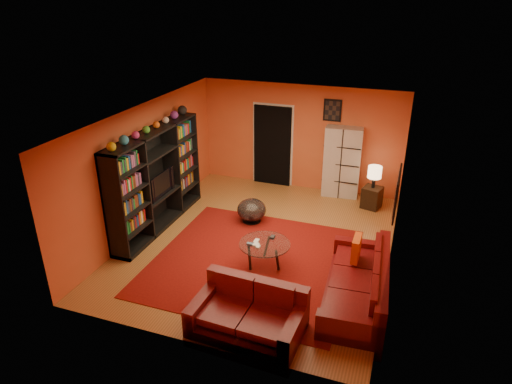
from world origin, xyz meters
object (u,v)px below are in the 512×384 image
(loveseat, at_px, (249,312))
(bowl_chair, at_px, (252,210))
(coffee_table, at_px, (265,246))
(side_table, at_px, (372,197))
(table_lamp, at_px, (375,173))
(tv, at_px, (159,184))
(sofa, at_px, (362,284))
(storage_cabinet, at_px, (342,162))
(entertainment_unit, at_px, (157,180))

(loveseat, xyz_separation_m, bowl_chair, (-1.13, 3.19, -0.00))
(coffee_table, distance_m, side_table, 3.51)
(side_table, relative_size, table_lamp, 0.97)
(tv, xyz_separation_m, side_table, (4.13, 2.39, -0.72))
(tv, distance_m, sofa, 4.56)
(loveseat, bearing_deg, side_table, -11.91)
(loveseat, bearing_deg, coffee_table, 13.50)
(bowl_chair, distance_m, side_table, 2.86)
(coffee_table, xyz_separation_m, storage_cabinet, (0.75, 3.56, 0.43))
(tv, relative_size, coffee_table, 0.93)
(tv, height_order, side_table, tv)
(tv, bearing_deg, table_lamp, -60.01)
(loveseat, xyz_separation_m, side_table, (1.25, 4.78, -0.03))
(sofa, bearing_deg, bowl_chair, 139.95)
(coffee_table, bearing_deg, loveseat, -79.21)
(tv, height_order, coffee_table, tv)
(coffee_table, relative_size, storage_cabinet, 0.54)
(entertainment_unit, bearing_deg, storage_cabinet, 39.71)
(tv, height_order, storage_cabinet, storage_cabinet)
(table_lamp, bearing_deg, loveseat, -104.62)
(entertainment_unit, height_order, tv, entertainment_unit)
(loveseat, bearing_deg, table_lamp, -11.91)
(loveseat, relative_size, side_table, 3.35)
(entertainment_unit, bearing_deg, side_table, 29.55)
(bowl_chair, xyz_separation_m, side_table, (2.38, 1.59, -0.03))
(coffee_table, height_order, side_table, side_table)
(loveseat, distance_m, coffee_table, 1.68)
(coffee_table, bearing_deg, tv, 163.73)
(tv, height_order, sofa, tv)
(bowl_chair, bearing_deg, table_lamp, 33.78)
(coffee_table, bearing_deg, side_table, 63.51)
(entertainment_unit, distance_m, bowl_chair, 2.11)
(loveseat, bearing_deg, sofa, -46.83)
(coffee_table, xyz_separation_m, table_lamp, (1.56, 3.13, 0.44))
(sofa, relative_size, table_lamp, 4.71)
(loveseat, height_order, table_lamp, table_lamp)
(loveseat, height_order, bowl_chair, loveseat)
(coffee_table, bearing_deg, storage_cabinet, 78.10)
(entertainment_unit, height_order, coffee_table, entertainment_unit)
(sofa, height_order, table_lamp, table_lamp)
(storage_cabinet, distance_m, bowl_chair, 2.62)
(storage_cabinet, bearing_deg, coffee_table, -106.41)
(storage_cabinet, xyz_separation_m, side_table, (0.81, -0.43, -0.61))
(entertainment_unit, xyz_separation_m, table_lamp, (4.18, 2.37, -0.18))
(coffee_table, height_order, table_lamp, table_lamp)
(sofa, xyz_separation_m, side_table, (-0.23, 3.52, -0.03))
(entertainment_unit, bearing_deg, bowl_chair, 23.39)
(entertainment_unit, xyz_separation_m, tv, (0.05, -0.01, -0.08))
(bowl_chair, bearing_deg, sofa, -36.47)
(storage_cabinet, bearing_deg, sofa, -79.69)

